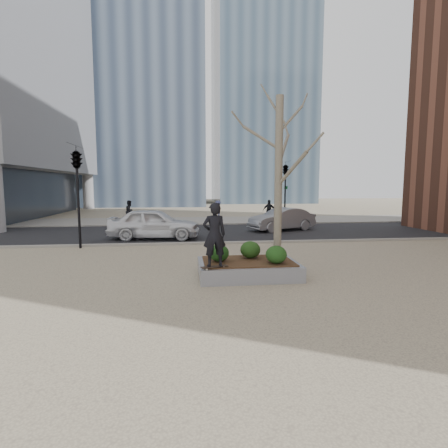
{
  "coord_description": "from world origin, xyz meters",
  "views": [
    {
      "loc": [
        -0.96,
        -10.33,
        2.78
      ],
      "look_at": [
        0.5,
        2.0,
        1.4
      ],
      "focal_mm": 28.0,
      "sensor_mm": 36.0,
      "label": 1
    }
  ],
  "objects": [
    {
      "name": "building_glass_b",
      "position": [
        12.0,
        48.0,
        27.5
      ],
      "size": [
        15.0,
        15.0,
        55.0
      ],
      "primitive_type": "cube",
      "color": "slate",
      "rests_on": "ground"
    },
    {
      "name": "sycamore_tree",
      "position": [
        2.0,
        0.3,
        3.79
      ],
      "size": [
        2.8,
        2.8,
        6.6
      ],
      "primitive_type": null,
      "color": "gray",
      "rests_on": "planter_mulch"
    },
    {
      "name": "building_glass_a",
      "position": [
        -6.0,
        42.0,
        22.5
      ],
      "size": [
        16.0,
        16.0,
        45.0
      ],
      "primitive_type": "cube",
      "color": "slate",
      "rests_on": "ground"
    },
    {
      "name": "ground",
      "position": [
        0.0,
        0.0,
        0.0
      ],
      "size": [
        120.0,
        120.0,
        0.0
      ],
      "primitive_type": "plane",
      "color": "tan",
      "rests_on": "ground"
    },
    {
      "name": "shrub_middle",
      "position": [
        1.14,
        0.35,
        0.76
      ],
      "size": [
        0.63,
        0.63,
        0.54
      ],
      "primitive_type": "ellipsoid",
      "color": "#183F14",
      "rests_on": "planter_mulch"
    },
    {
      "name": "shrub_left",
      "position": [
        0.11,
        -0.02,
        0.75
      ],
      "size": [
        0.61,
        0.61,
        0.52
      ],
      "primitive_type": "ellipsoid",
      "color": "#133A12",
      "rests_on": "planter_mulch"
    },
    {
      "name": "street",
      "position": [
        0.0,
        10.0,
        0.01
      ],
      "size": [
        60.0,
        8.0,
        0.02
      ],
      "primitive_type": "cube",
      "color": "black",
      "rests_on": "ground"
    },
    {
      "name": "pedestrian_c",
      "position": [
        5.57,
        15.57,
        0.85
      ],
      "size": [
        1.04,
        0.65,
        1.66
      ],
      "primitive_type": "imported",
      "rotation": [
        0.0,
        0.0,
        2.87
      ],
      "color": "black",
      "rests_on": "far_sidewalk"
    },
    {
      "name": "skateboarder",
      "position": [
        -0.1,
        -0.78,
        1.42
      ],
      "size": [
        0.68,
        0.48,
        1.78
      ],
      "primitive_type": "imported",
      "rotation": [
        0.0,
        0.0,
        3.22
      ],
      "color": "black",
      "rests_on": "skateboard"
    },
    {
      "name": "car_third",
      "position": [
        17.4,
        12.44,
        0.66
      ],
      "size": [
        4.74,
        2.85,
        1.28
      ],
      "primitive_type": "imported",
      "rotation": [
        0.0,
        0.0,
        4.46
      ],
      "color": "#53565F",
      "rests_on": "street"
    },
    {
      "name": "shrub_right",
      "position": [
        1.75,
        -0.49,
        0.75
      ],
      "size": [
        0.62,
        0.62,
        0.53
      ],
      "primitive_type": "ellipsoid",
      "color": "#1C3F14",
      "rests_on": "planter_mulch"
    },
    {
      "name": "pedestrian_a",
      "position": [
        -4.92,
        16.5,
        0.83
      ],
      "size": [
        0.82,
        0.93,
        1.62
      ],
      "primitive_type": "imported",
      "rotation": [
        0.0,
        0.0,
        1.28
      ],
      "color": "black",
      "rests_on": "far_sidewalk"
    },
    {
      "name": "car_silver",
      "position": [
        5.07,
        10.4,
        0.71
      ],
      "size": [
        4.41,
        2.77,
        1.37
      ],
      "primitive_type": "imported",
      "rotation": [
        0.0,
        0.0,
        5.06
      ],
      "color": "gray",
      "rests_on": "street"
    },
    {
      "name": "planter_mulch",
      "position": [
        1.0,
        0.0,
        0.47
      ],
      "size": [
        2.7,
        1.7,
        0.04
      ],
      "primitive_type": "cube",
      "color": "#382314",
      "rests_on": "planter"
    },
    {
      "name": "police_car",
      "position": [
        -2.43,
        7.87,
        0.81
      ],
      "size": [
        4.8,
        2.29,
        1.58
      ],
      "primitive_type": "imported",
      "rotation": [
        0.0,
        0.0,
        1.48
      ],
      "color": "white",
      "rests_on": "street"
    },
    {
      "name": "traffic_light_far",
      "position": [
        6.5,
        14.6,
        2.25
      ],
      "size": [
        0.6,
        2.48,
        4.5
      ],
      "primitive_type": null,
      "color": "black",
      "rests_on": "ground"
    },
    {
      "name": "pedestrian_b",
      "position": [
        1.88,
        17.73,
        0.79
      ],
      "size": [
        0.58,
        1.0,
        1.53
      ],
      "primitive_type": "imported",
      "rotation": [
        0.0,
        0.0,
        4.7
      ],
      "color": "#464C7E",
      "rests_on": "far_sidewalk"
    },
    {
      "name": "far_sidewalk",
      "position": [
        0.0,
        17.0,
        0.01
      ],
      "size": [
        60.0,
        6.0,
        0.02
      ],
      "primitive_type": "cube",
      "color": "gray",
      "rests_on": "ground"
    },
    {
      "name": "traffic_light_near",
      "position": [
        -5.5,
        5.6,
        2.25
      ],
      "size": [
        0.6,
        2.48,
        4.5
      ],
      "primitive_type": null,
      "color": "black",
      "rests_on": "ground"
    },
    {
      "name": "skateboard",
      "position": [
        -0.1,
        -0.78,
        0.49
      ],
      "size": [
        0.8,
        0.43,
        0.08
      ],
      "primitive_type": null,
      "rotation": [
        0.0,
        0.0,
        0.31
      ],
      "color": "black",
      "rests_on": "planter"
    },
    {
      "name": "planter",
      "position": [
        1.0,
        0.0,
        0.23
      ],
      "size": [
        3.0,
        2.0,
        0.45
      ],
      "primitive_type": "cube",
      "color": "gray",
      "rests_on": "ground"
    }
  ]
}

